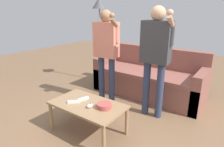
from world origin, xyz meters
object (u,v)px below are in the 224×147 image
Objects in this scene: coffee_table at (88,107)px; player_left at (106,47)px; game_remote_wand_near at (74,102)px; game_remote_wand_far at (83,99)px; game_remote_nunchuk at (90,106)px; couch at (149,78)px; floor_lamp at (99,12)px; player_right at (156,51)px; snack_bowl at (104,106)px.

coffee_table is 1.13m from player_left.
game_remote_wand_near is 0.85× the size of game_remote_wand_far.
game_remote_nunchuk reaches higher than coffee_table.
game_remote_nunchuk is (-0.01, -1.70, 0.13)m from couch.
coffee_table is 2.31m from floor_lamp.
couch reaches higher than game_remote_wand_near.
coffee_table is at bearing -118.99° from player_right.
player_right is 1.34m from game_remote_wand_near.
game_remote_wand_far is (0.22, -0.82, -0.56)m from player_left.
floor_lamp is 1.11× the size of player_right.
snack_bowl is at bearing -49.96° from floor_lamp.
couch is 23.17× the size of game_remote_nunchuk.
player_right is (0.40, -0.73, 0.72)m from couch.
couch reaches higher than coffee_table.
game_remote_wand_far is (-0.13, 0.06, 0.07)m from coffee_table.
coffee_table is 0.59× the size of player_right.
floor_lamp is at bearing 121.65° from game_remote_wand_far.
floor_lamp reaches higher than couch.
coffee_table is 0.15m from game_remote_wand_far.
player_right reaches higher than couch.
player_left is (0.76, -0.78, -0.55)m from floor_lamp.
game_remote_wand_near is (-0.27, -1.72, 0.12)m from couch.
game_remote_wand_near is (0.18, -0.96, -0.56)m from player_left.
snack_bowl reaches higher than coffee_table.
snack_bowl is 0.43m from game_remote_wand_near.
player_right is 1.03× the size of player_left.
game_remote_nunchuk is at bearing -31.13° from coffee_table.
couch is 1.12× the size of floor_lamp.
player_left is at bearing -177.67° from player_right.
floor_lamp is 13.61× the size of game_remote_wand_near.
couch is at bearing 81.74° from game_remote_wand_far.
player_left is (-0.45, -0.77, 0.68)m from couch.
floor_lamp is 1.22m from player_left.
player_left is 10.02× the size of game_remote_wand_far.
couch reaches higher than snack_bowl.
game_remote_wand_near is (-0.26, -0.03, -0.01)m from game_remote_nunchuk.
player_right is 0.85m from player_left.
game_remote_nunchuk is 0.26m from game_remote_wand_near.
player_right is at bearing 61.01° from coffee_table.
coffee_table is at bearing 148.87° from game_remote_nunchuk.
player_right is (0.26, 0.87, 0.58)m from snack_bowl.
coffee_table is 0.61× the size of player_left.
coffee_table is 6.14× the size of game_remote_wand_far.
player_right reaches higher than game_remote_wand_near.
floor_lamp reaches higher than game_remote_wand_near.
couch is at bearing -0.56° from floor_lamp.
game_remote_wand_near and game_remote_wand_far have the same top height.
floor_lamp is (-1.20, 1.71, 1.10)m from game_remote_nunchuk.
floor_lamp is 11.52× the size of game_remote_wand_far.
game_remote_nunchuk is 1.17m from player_left.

